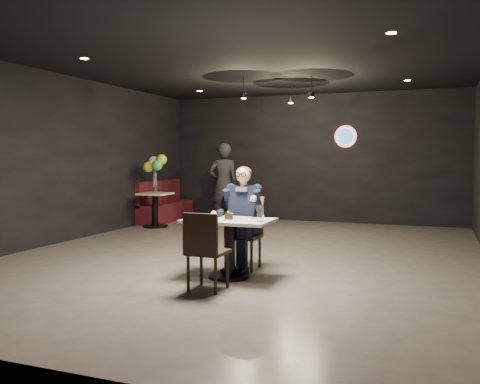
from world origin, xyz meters
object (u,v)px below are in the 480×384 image
at_px(sundae_glass, 260,213).
at_px(booth_bench, 166,201).
at_px(seated_man, 244,217).
at_px(chair_far, 244,235).
at_px(main_table, 229,248).
at_px(balloon_vase, 155,189).
at_px(passerby, 223,184).
at_px(chair_near, 208,250).
at_px(side_table, 155,209).

bearing_deg(sundae_glass, booth_bench, 129.75).
bearing_deg(seated_man, chair_far, 0.00).
height_order(seated_man, booth_bench, seated_man).
relative_size(chair_far, seated_man, 0.64).
xyz_separation_m(main_table, seated_man, (0.00, 0.55, 0.34)).
bearing_deg(balloon_vase, passerby, 34.73).
xyz_separation_m(booth_bench, passerby, (1.55, -0.14, 0.44)).
bearing_deg(chair_far, passerby, 116.34).
relative_size(booth_bench, balloon_vase, 12.77).
xyz_separation_m(chair_far, seated_man, (0.00, 0.00, 0.26)).
height_order(chair_near, side_table, chair_near).
distance_m(seated_man, side_table, 4.57).
bearing_deg(passerby, chair_near, 79.85).
bearing_deg(passerby, main_table, 82.45).
relative_size(seated_man, sundae_glass, 7.43).
bearing_deg(chair_near, sundae_glass, 52.97).
height_order(main_table, sundae_glass, sundae_glass).
height_order(side_table, balloon_vase, balloon_vase).
bearing_deg(chair_near, passerby, 111.70).
relative_size(balloon_vase, passerby, 0.08).
bearing_deg(side_table, seated_man, -44.43).
bearing_deg(seated_man, booth_bench, 130.31).
xyz_separation_m(chair_near, sundae_glass, (0.44, 0.57, 0.39)).
relative_size(seated_man, balloon_vase, 9.53).
bearing_deg(sundae_glass, seated_man, 125.75).
xyz_separation_m(main_table, sundae_glass, (0.44, -0.06, 0.47)).
distance_m(chair_near, seated_man, 1.21).
distance_m(main_table, chair_far, 0.56).
distance_m(chair_far, side_table, 4.56).
xyz_separation_m(booth_bench, side_table, (0.30, -1.00, -0.09)).
xyz_separation_m(balloon_vase, passerby, (1.25, 0.86, 0.09)).
bearing_deg(balloon_vase, booth_bench, 106.70).
xyz_separation_m(seated_man, balloon_vase, (-3.25, 3.19, 0.11)).
distance_m(main_table, side_table, 4.96).
relative_size(sundae_glass, side_table, 0.25).
height_order(sundae_glass, booth_bench, booth_bench).
relative_size(chair_far, passerby, 0.50).
relative_size(chair_far, side_table, 1.18).
height_order(main_table, chair_far, chair_far).
bearing_deg(main_table, sundae_glass, -8.28).
bearing_deg(chair_near, side_table, 127.38).
distance_m(chair_near, sundae_glass, 0.82).
bearing_deg(passerby, chair_far, 85.23).
bearing_deg(booth_bench, side_table, -73.30).
distance_m(chair_far, seated_man, 0.26).
distance_m(chair_near, booth_bench, 6.44).
bearing_deg(chair_far, seated_man, 0.00).
distance_m(main_table, sundae_glass, 0.65).
distance_m(sundae_glass, side_table, 5.32).
bearing_deg(side_table, chair_far, -44.43).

